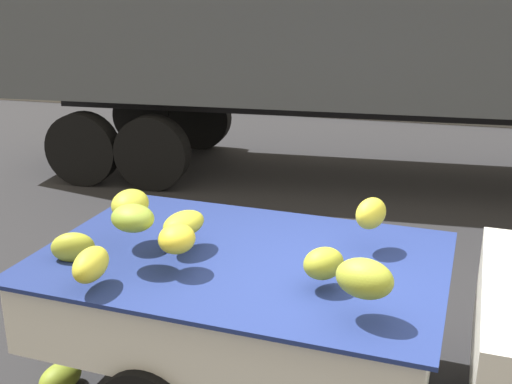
# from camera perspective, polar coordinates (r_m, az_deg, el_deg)

# --- Properties ---
(curb_strip) EXTENTS (80.00, 0.80, 0.16)m
(curb_strip) POSITION_cam_1_polar(r_m,az_deg,el_deg) (14.40, 13.39, 6.69)
(curb_strip) COLOR gray
(curb_strip) RESTS_ON ground
(semi_trailer) EXTENTS (12.12, 3.24, 3.95)m
(semi_trailer) POSITION_cam_1_polar(r_m,az_deg,el_deg) (9.60, 13.84, 15.73)
(semi_trailer) COLOR #4C5156
(semi_trailer) RESTS_ON ground
(fallen_banana_bunch_near_tailgate) EXTENTS (0.33, 0.41, 0.21)m
(fallen_banana_bunch_near_tailgate) POSITION_cam_1_polar(r_m,az_deg,el_deg) (5.19, -17.04, -15.53)
(fallen_banana_bunch_near_tailgate) COLOR olive
(fallen_banana_bunch_near_tailgate) RESTS_ON ground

